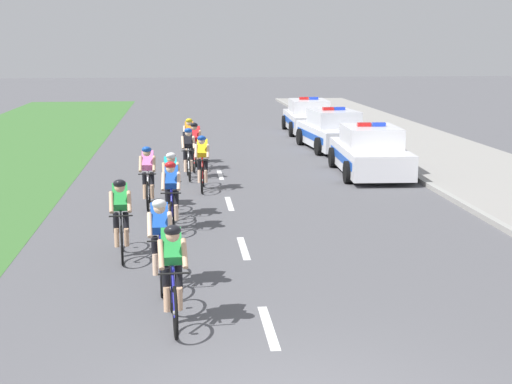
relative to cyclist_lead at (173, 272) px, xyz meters
name	(u,v)px	position (x,y,z in m)	size (l,w,h in m)	color
sidewalk_slab	(482,172)	(9.27, 11.09, -0.73)	(4.79, 60.00, 0.12)	gray
kerb_edge	(408,174)	(6.96, 11.09, -0.72)	(0.16, 60.00, 0.13)	#9E9E99
lane_markings_centre	(243,248)	(1.32, 3.78, -0.78)	(0.14, 17.60, 0.01)	white
cyclist_lead	(173,272)	(0.00, 0.00, 0.00)	(0.43, 1.72, 1.56)	black
cyclist_second	(160,240)	(-0.21, 1.66, 0.00)	(0.43, 1.72, 1.56)	black
cyclist_third	(121,216)	(-0.97, 3.40, 0.00)	(0.44, 1.72, 1.56)	black
cyclist_fourth	(172,194)	(-0.06, 5.32, 0.00)	(0.42, 1.72, 1.56)	black
cyclist_fifth	(171,183)	(-0.09, 6.58, 0.00)	(0.43, 1.72, 1.56)	black
cyclist_sixth	(148,175)	(-0.65, 7.61, 0.00)	(0.42, 1.72, 1.56)	black
cyclist_seventh	(202,161)	(0.72, 9.55, 0.00)	(0.44, 1.72, 1.56)	black
cyclist_eighth	(188,152)	(0.36, 11.30, 0.00)	(0.43, 1.72, 1.56)	black
cyclist_ninth	(195,145)	(0.59, 12.76, 0.00)	(0.45, 1.72, 1.56)	black
cyclist_tenth	(189,140)	(0.43, 14.06, 0.00)	(0.42, 1.72, 1.56)	black
police_car_nearest	(370,152)	(5.82, 11.39, -0.11)	(2.17, 4.48, 1.59)	white
police_car_second	(333,131)	(5.83, 16.79, -0.11)	(2.26, 4.52, 1.59)	silver
police_car_third	(308,117)	(5.83, 22.01, -0.11)	(2.10, 4.45, 1.59)	white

